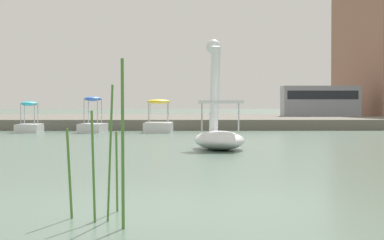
% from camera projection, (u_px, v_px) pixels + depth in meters
% --- Properties ---
extents(ground_plane, '(447.00, 447.00, 0.00)m').
position_uv_depth(ground_plane, '(152.00, 209.00, 7.62)').
color(ground_plane, '#567060').
extents(shore_bank_far, '(157.91, 21.32, 0.49)m').
position_uv_depth(shore_bank_far, '(178.00, 120.00, 41.99)').
color(shore_bank_far, '#6B665B').
rests_on(shore_bank_far, ground_plane).
extents(swan_boat, '(1.50, 2.76, 2.97)m').
position_uv_depth(swan_boat, '(219.00, 130.00, 18.02)').
color(swan_boat, white).
rests_on(swan_boat, ground_plane).
extents(pedal_boat_yellow, '(1.22, 2.33, 1.41)m').
position_uv_depth(pedal_boat_yellow, '(159.00, 123.00, 29.45)').
color(pedal_boat_yellow, white).
rests_on(pedal_boat_yellow, ground_plane).
extents(pedal_boat_blue, '(1.13, 1.93, 1.53)m').
position_uv_depth(pedal_boat_blue, '(93.00, 123.00, 29.28)').
color(pedal_boat_blue, white).
rests_on(pedal_boat_blue, ground_plane).
extents(pedal_boat_cyan, '(1.02, 1.92, 1.33)m').
position_uv_depth(pedal_boat_cyan, '(29.00, 123.00, 29.40)').
color(pedal_boat_cyan, white).
rests_on(pedal_boat_cyan, ground_plane).
extents(parked_van, '(4.60, 1.82, 1.83)m').
position_uv_depth(parked_van, '(320.00, 100.00, 41.63)').
color(parked_van, gray).
rests_on(parked_van, shore_bank_far).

